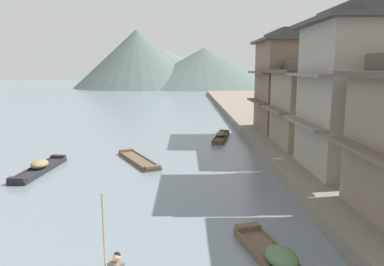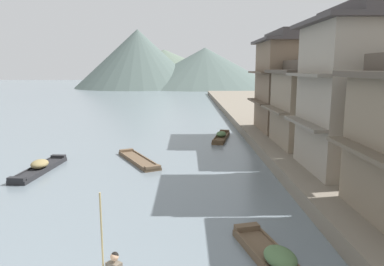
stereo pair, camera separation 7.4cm
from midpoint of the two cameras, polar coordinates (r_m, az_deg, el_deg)
riverbank_right at (r=39.20m, az=20.38°, el=0.82°), size 18.00×110.00×0.78m
boat_moored_nearest at (r=32.80m, az=4.54°, el=-0.57°), size 2.15×5.54×0.72m
boat_moored_second at (r=24.36m, az=-22.96°, el=-5.08°), size 1.57×5.63×0.76m
boat_moored_far at (r=25.12m, az=-8.56°, el=-4.25°), size 3.54×5.46×0.35m
boat_midriver_drifting at (r=12.39m, az=13.72°, el=-19.48°), size 2.35×5.61×0.75m
house_waterfront_second at (r=21.42m, az=25.14°, el=5.92°), size 6.55×6.21×8.74m
house_waterfront_tall at (r=27.57m, az=18.51°, el=4.37°), size 6.13×6.51×6.14m
house_waterfront_narrow at (r=33.61m, az=14.36°, el=7.74°), size 5.42×7.04×8.74m
hill_far_west at (r=124.27m, az=-8.69°, el=11.53°), size 41.91×41.91×19.13m
hill_far_centre at (r=136.56m, az=-4.55°, el=10.24°), size 63.88×63.88×13.22m
hill_far_east at (r=125.10m, az=1.89°, el=10.29°), size 49.87×49.87×13.29m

